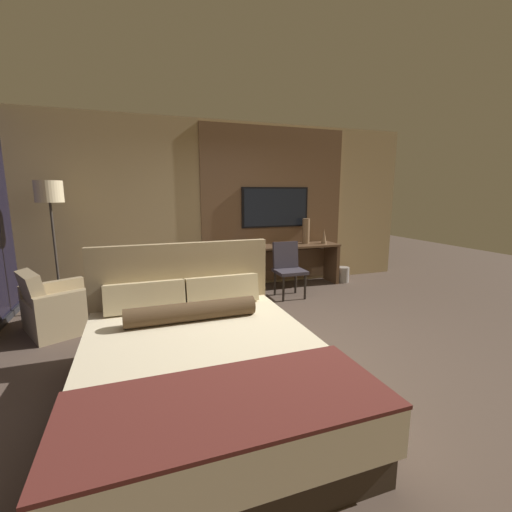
% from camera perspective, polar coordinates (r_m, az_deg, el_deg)
% --- Properties ---
extents(ground_plane, '(16.00, 16.00, 0.00)m').
position_cam_1_polar(ground_plane, '(3.76, 3.76, -15.28)').
color(ground_plane, '#4C3D33').
extents(wall_back_tv_panel, '(7.20, 0.09, 2.80)m').
position_cam_1_polar(wall_back_tv_panel, '(5.90, -4.80, 8.21)').
color(wall_back_tv_panel, tan).
rests_on(wall_back_tv_panel, ground_plane).
extents(bed, '(1.80, 2.26, 1.13)m').
position_cam_1_polar(bed, '(2.83, -8.89, -17.69)').
color(bed, '#33281E').
rests_on(bed, ground_plane).
extents(desk, '(2.13, 0.50, 0.73)m').
position_cam_1_polar(desk, '(6.02, 3.90, -0.26)').
color(desk, brown).
rests_on(desk, ground_plane).
extents(tv, '(1.25, 0.04, 0.70)m').
position_cam_1_polar(tv, '(6.11, 3.26, 8.11)').
color(tv, black).
extents(desk_chair, '(0.46, 0.46, 0.86)m').
position_cam_1_polar(desk_chair, '(5.45, 5.33, -1.45)').
color(desk_chair, '#38333D').
rests_on(desk_chair, ground_plane).
extents(armchair_by_window, '(0.97, 0.99, 0.76)m').
position_cam_1_polar(armchair_by_window, '(4.77, -29.92, -7.71)').
color(armchair_by_window, '#998460').
rests_on(armchair_by_window, ground_plane).
extents(floor_lamp, '(0.34, 0.34, 1.79)m').
position_cam_1_polar(floor_lamp, '(5.27, -31.10, 7.62)').
color(floor_lamp, '#282623').
rests_on(floor_lamp, ground_plane).
extents(vase_tall, '(0.13, 0.13, 0.45)m').
position_cam_1_polar(vase_tall, '(6.23, 8.32, 4.15)').
color(vase_tall, '#846647').
rests_on(vase_tall, desk).
extents(vase_short, '(0.10, 0.10, 0.26)m').
position_cam_1_polar(vase_short, '(6.27, 11.26, 3.25)').
color(vase_short, '#846647').
rests_on(vase_short, desk).
extents(book, '(0.26, 0.22, 0.03)m').
position_cam_1_polar(book, '(5.77, -1.73, 1.65)').
color(book, navy).
rests_on(book, desk).
extents(waste_bin, '(0.22, 0.22, 0.28)m').
position_cam_1_polar(waste_bin, '(6.54, 14.30, -3.01)').
color(waste_bin, gray).
rests_on(waste_bin, ground_plane).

